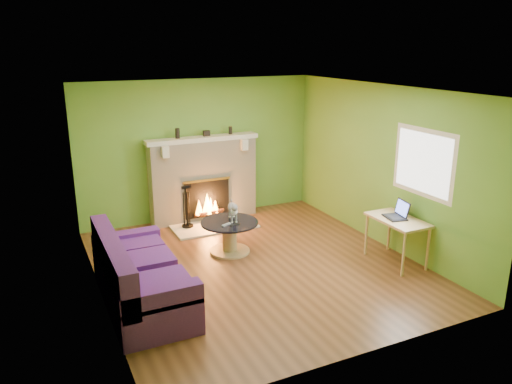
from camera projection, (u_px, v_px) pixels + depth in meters
floor at (257, 265)px, 7.50m from camera, size 5.00×5.00×0.00m
ceiling at (257, 90)px, 6.76m from camera, size 5.00×5.00×0.00m
wall_back at (199, 150)px, 9.29m from camera, size 5.00×0.00×5.00m
wall_front at (365, 243)px, 4.97m from camera, size 5.00×0.00×5.00m
wall_left at (94, 203)px, 6.20m from camera, size 0.00×5.00×5.00m
wall_right at (382, 166)px, 8.06m from camera, size 0.00×5.00×5.00m
window_frame at (423, 163)px, 7.20m from camera, size 0.00×1.20×1.20m
window_pane at (423, 163)px, 7.20m from camera, size 0.00×1.06×1.06m
fireplace at (203, 179)px, 9.28m from camera, size 2.10×0.46×1.58m
hearth at (214, 226)px, 9.06m from camera, size 1.50×0.75×0.03m
mantel at (202, 139)px, 9.05m from camera, size 2.10×0.28×0.08m
sofa at (138, 278)px, 6.30m from camera, size 0.93×2.06×0.93m
coffee_table at (230, 235)px, 7.90m from camera, size 0.91×0.91×0.51m
desk at (398, 224)px, 7.44m from camera, size 0.55×0.94×0.70m
cat at (233, 210)px, 7.87m from camera, size 0.32×0.56×0.33m
remote_silver at (226, 224)px, 7.69m from camera, size 0.17×0.11×0.02m
remote_black at (235, 225)px, 7.69m from camera, size 0.17×0.08×0.02m
laptop at (395, 210)px, 7.42m from camera, size 0.36×0.39×0.26m
fire_tools at (187, 206)px, 8.88m from camera, size 0.21×0.21×0.77m
mantel_vase_left at (177, 133)px, 8.85m from camera, size 0.08×0.08×0.18m
mantel_vase_right at (230, 130)px, 9.27m from camera, size 0.07×0.07×0.14m
mantel_box at (207, 133)px, 9.08m from camera, size 0.12×0.08×0.10m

